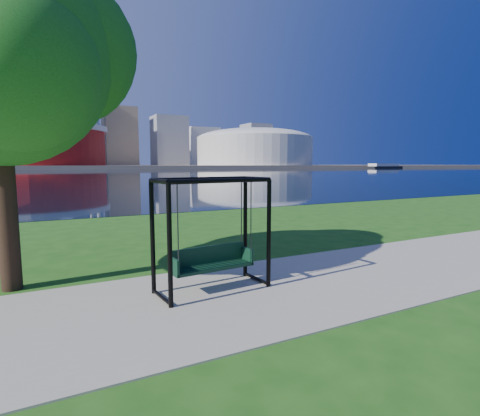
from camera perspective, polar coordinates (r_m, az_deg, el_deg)
ground at (r=7.89m, az=-1.22°, el=-11.97°), size 900.00×900.00×0.00m
path at (r=7.47m, az=0.53°, el=-12.95°), size 120.00×4.00×0.03m
river at (r=108.78m, az=-25.90°, el=4.66°), size 900.00×180.00×0.02m
far_bank at (r=312.73m, az=-27.09°, el=5.64°), size 900.00×228.00×2.00m
stadium at (r=242.08m, az=-29.47°, el=8.57°), size 83.00×83.00×32.00m
arena at (r=278.80m, az=2.25°, el=9.39°), size 84.00×84.00×26.56m
skyline at (r=327.80m, az=-28.21°, el=11.71°), size 392.00×66.00×96.50m
swing at (r=7.43m, az=-4.35°, el=-4.41°), size 2.29×1.14×2.27m
barge at (r=278.74m, az=21.05°, el=5.99°), size 32.83×12.44×3.20m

